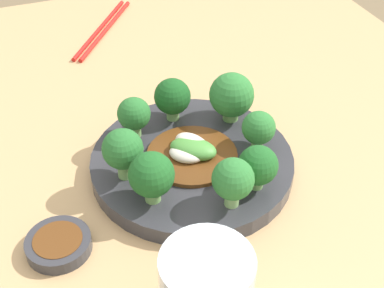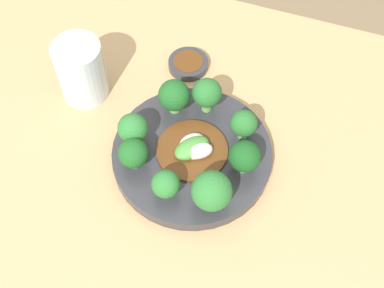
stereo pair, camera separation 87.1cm
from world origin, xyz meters
TOP-DOWN VIEW (x-y plane):
  - plate at (0.04, 0.05)m, footprint 0.24×0.24m
  - broccoli_southwest at (-0.03, -0.00)m, footprint 0.04×0.04m
  - broccoli_north at (0.04, 0.13)m, footprint 0.05×0.05m
  - broccoli_west at (-0.04, 0.04)m, footprint 0.05×0.05m
  - broccoli_northwest at (-0.01, 0.11)m, footprint 0.05×0.05m
  - broccoli_east at (0.13, 0.05)m, footprint 0.05×0.05m
  - broccoli_south at (0.03, -0.03)m, footprint 0.04×0.04m
  - broccoli_northeast at (0.11, 0.10)m, footprint 0.04×0.04m
  - broccoli_southeast at (0.10, -0.02)m, footprint 0.06×0.06m
  - stirfry_center at (0.05, 0.05)m, footprint 0.11×0.11m
  - chopsticks at (0.44, 0.07)m, footprint 0.19×0.14m
  - sauce_dish at (-0.02, 0.22)m, footprint 0.07×0.07m

SIDE VIEW (x-z plane):
  - chopsticks at x=0.44m, z-range 0.76..0.77m
  - sauce_dish at x=-0.02m, z-range 0.76..0.78m
  - plate at x=0.04m, z-range 0.76..0.78m
  - stirfry_center at x=0.05m, z-range 0.78..0.80m
  - broccoli_south at x=0.03m, z-range 0.79..0.84m
  - broccoli_southwest at x=-0.03m, z-range 0.79..0.84m
  - broccoli_northeast at x=0.11m, z-range 0.79..0.84m
  - broccoli_east at x=0.13m, z-range 0.79..0.84m
  - broccoli_west at x=-0.04m, z-range 0.79..0.85m
  - broccoli_northwest at x=-0.01m, z-range 0.79..0.85m
  - broccoli_southeast at x=0.10m, z-range 0.79..0.85m
  - broccoli_north at x=0.04m, z-range 0.79..0.85m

